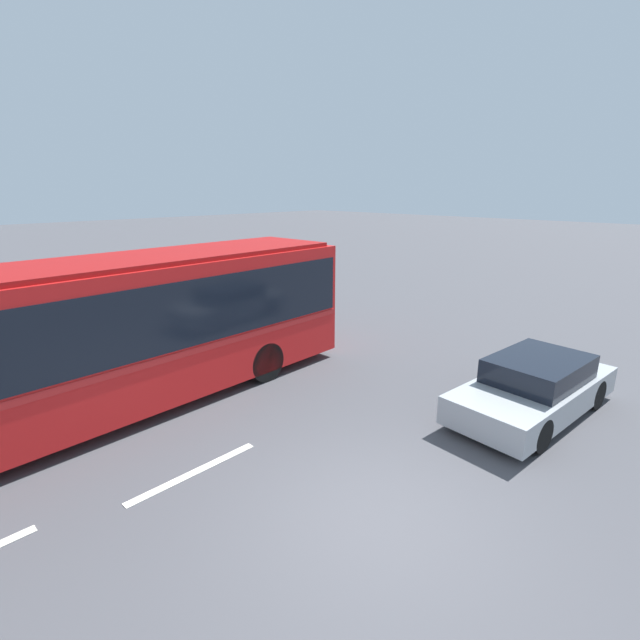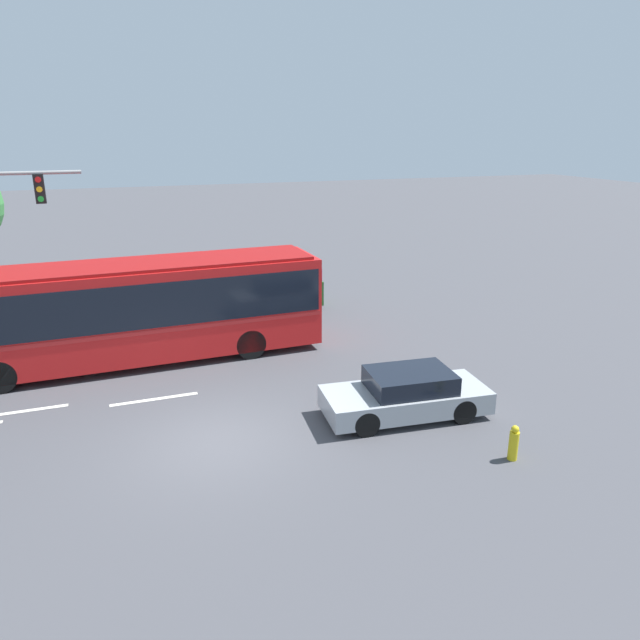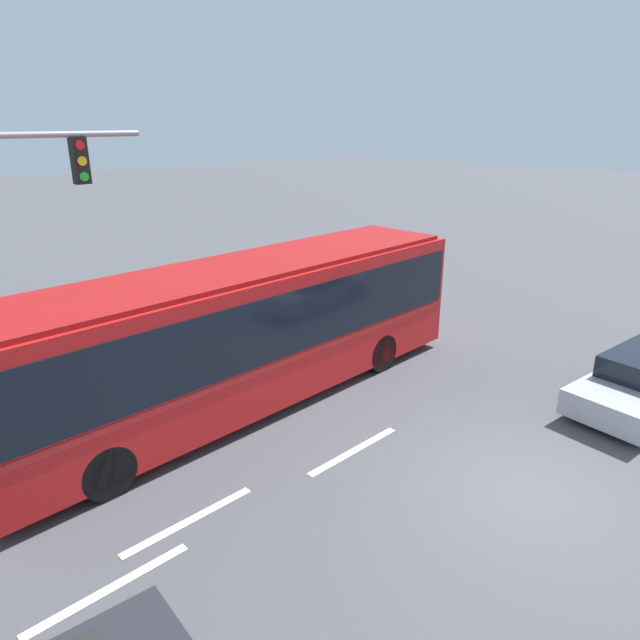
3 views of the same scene
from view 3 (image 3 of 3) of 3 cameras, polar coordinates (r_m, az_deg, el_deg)
The scene contains 6 objects.
ground_plane at distance 11.05m, azimuth 19.73°, elevation -15.95°, with size 140.00×140.00×0.00m, color #444449.
city_bus at distance 12.79m, azimuth -7.37°, elevation -0.54°, with size 11.89×2.82×3.25m.
flowering_hedge at distance 19.09m, azimuth -4.07°, elevation 3.02°, with size 6.52×1.05×1.62m.
lane_stripe_near at distance 9.26m, azimuth -20.36°, elevation -24.01°, with size 2.40×0.16×0.01m, color silver.
lane_stripe_mid at distance 10.07m, azimuth -13.00°, elevation -19.09°, with size 2.40×0.16×0.01m, color silver.
lane_stripe_far at distance 11.54m, azimuth 3.42°, elevation -13.01°, with size 2.40×0.16×0.01m, color silver.
Camera 3 is at (-8.41, -3.59, 6.21)m, focal length 31.79 mm.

